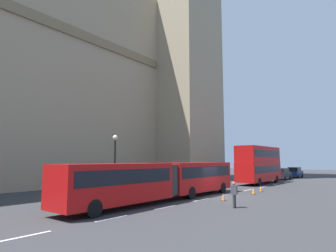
{
  "coord_description": "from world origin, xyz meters",
  "views": [
    {
      "loc": [
        -22.54,
        -12.17,
        3.13
      ],
      "look_at": [
        -0.24,
        5.33,
        6.52
      ],
      "focal_mm": 30.5,
      "sensor_mm": 36.0,
      "label": 1
    }
  ],
  "objects_px": {
    "traffic_cone_west": "(223,197)",
    "traffic_cone_east": "(261,189)",
    "double_decker_bus": "(259,163)",
    "sedan_trailing": "(295,172)",
    "traffic_cone_middle": "(253,191)",
    "street_lamp": "(115,161)",
    "articulated_bus": "(163,178)",
    "sedan_lead": "(282,174)",
    "pedestrian_near_cones": "(234,194)"
  },
  "relations": [
    {
      "from": "traffic_cone_east",
      "to": "articulated_bus",
      "type": "bearing_deg",
      "value": 161.42
    },
    {
      "from": "articulated_bus",
      "to": "pedestrian_near_cones",
      "type": "height_order",
      "value": "articulated_bus"
    },
    {
      "from": "traffic_cone_west",
      "to": "traffic_cone_middle",
      "type": "xyz_separation_m",
      "value": [
        5.61,
        -0.2,
        0.0
      ]
    },
    {
      "from": "street_lamp",
      "to": "articulated_bus",
      "type": "bearing_deg",
      "value": -77.4
    },
    {
      "from": "articulated_bus",
      "to": "sedan_trailing",
      "type": "xyz_separation_m",
      "value": [
        37.52,
        -0.1,
        -0.83
      ]
    },
    {
      "from": "traffic_cone_middle",
      "to": "street_lamp",
      "type": "height_order",
      "value": "street_lamp"
    },
    {
      "from": "sedan_trailing",
      "to": "traffic_cone_middle",
      "type": "distance_m",
      "value": 29.21
    },
    {
      "from": "traffic_cone_west",
      "to": "traffic_cone_middle",
      "type": "height_order",
      "value": "same"
    },
    {
      "from": "articulated_bus",
      "to": "pedestrian_near_cones",
      "type": "xyz_separation_m",
      "value": [
        0.4,
        -5.72,
        -0.83
      ]
    },
    {
      "from": "sedan_trailing",
      "to": "traffic_cone_west",
      "type": "distance_m",
      "value": 34.77
    },
    {
      "from": "sedan_lead",
      "to": "street_lamp",
      "type": "height_order",
      "value": "street_lamp"
    },
    {
      "from": "traffic_cone_east",
      "to": "street_lamp",
      "type": "bearing_deg",
      "value": 145.48
    },
    {
      "from": "traffic_cone_west",
      "to": "street_lamp",
      "type": "relative_size",
      "value": 0.11
    },
    {
      "from": "double_decker_bus",
      "to": "sedan_trailing",
      "type": "xyz_separation_m",
      "value": [
        17.15,
        -0.1,
        -1.8
      ]
    },
    {
      "from": "traffic_cone_middle",
      "to": "traffic_cone_east",
      "type": "bearing_deg",
      "value": 4.04
    },
    {
      "from": "articulated_bus",
      "to": "pedestrian_near_cones",
      "type": "bearing_deg",
      "value": -86.04
    },
    {
      "from": "street_lamp",
      "to": "traffic_cone_middle",
      "type": "bearing_deg",
      "value": -41.04
    },
    {
      "from": "traffic_cone_west",
      "to": "double_decker_bus",
      "type": "bearing_deg",
      "value": 11.7
    },
    {
      "from": "articulated_bus",
      "to": "pedestrian_near_cones",
      "type": "distance_m",
      "value": 5.8
    },
    {
      "from": "pedestrian_near_cones",
      "to": "traffic_cone_middle",
      "type": "bearing_deg",
      "value": 13.22
    },
    {
      "from": "double_decker_bus",
      "to": "traffic_cone_east",
      "type": "xyz_separation_m",
      "value": [
        -9.53,
        -3.65,
        -2.43
      ]
    },
    {
      "from": "traffic_cone_west",
      "to": "traffic_cone_east",
      "type": "distance_m",
      "value": 7.91
    },
    {
      "from": "articulated_bus",
      "to": "traffic_cone_west",
      "type": "bearing_deg",
      "value": -50.89
    },
    {
      "from": "street_lamp",
      "to": "double_decker_bus",
      "type": "bearing_deg",
      "value": -11.9
    },
    {
      "from": "traffic_cone_middle",
      "to": "traffic_cone_east",
      "type": "distance_m",
      "value": 2.3
    },
    {
      "from": "traffic_cone_west",
      "to": "pedestrian_near_cones",
      "type": "relative_size",
      "value": 0.34
    },
    {
      "from": "double_decker_bus",
      "to": "traffic_cone_east",
      "type": "relative_size",
      "value": 17.63
    },
    {
      "from": "double_decker_bus",
      "to": "street_lamp",
      "type": "xyz_separation_m",
      "value": [
        -21.38,
        4.5,
        0.35
      ]
    },
    {
      "from": "sedan_lead",
      "to": "traffic_cone_east",
      "type": "relative_size",
      "value": 7.59
    },
    {
      "from": "double_decker_bus",
      "to": "pedestrian_near_cones",
      "type": "bearing_deg",
      "value": -164.01
    },
    {
      "from": "sedan_trailing",
      "to": "traffic_cone_middle",
      "type": "xyz_separation_m",
      "value": [
        -28.97,
        -3.71,
        -0.63
      ]
    },
    {
      "from": "traffic_cone_west",
      "to": "street_lamp",
      "type": "xyz_separation_m",
      "value": [
        -3.94,
        8.11,
        2.77
      ]
    },
    {
      "from": "double_decker_bus",
      "to": "sedan_trailing",
      "type": "distance_m",
      "value": 17.24
    },
    {
      "from": "street_lamp",
      "to": "traffic_cone_east",
      "type": "bearing_deg",
      "value": -34.52
    },
    {
      "from": "sedan_lead",
      "to": "street_lamp",
      "type": "xyz_separation_m",
      "value": [
        -31.04,
        4.55,
        2.14
      ]
    },
    {
      "from": "traffic_cone_east",
      "to": "pedestrian_near_cones",
      "type": "height_order",
      "value": "pedestrian_near_cones"
    },
    {
      "from": "double_decker_bus",
      "to": "sedan_trailing",
      "type": "height_order",
      "value": "double_decker_bus"
    },
    {
      "from": "street_lamp",
      "to": "traffic_cone_west",
      "type": "bearing_deg",
      "value": -64.09
    },
    {
      "from": "articulated_bus",
      "to": "traffic_cone_east",
      "type": "bearing_deg",
      "value": -18.58
    },
    {
      "from": "sedan_lead",
      "to": "traffic_cone_middle",
      "type": "xyz_separation_m",
      "value": [
        -21.49,
        -3.76,
        -0.63
      ]
    },
    {
      "from": "double_decker_bus",
      "to": "traffic_cone_west",
      "type": "distance_m",
      "value": 17.97
    },
    {
      "from": "street_lamp",
      "to": "pedestrian_near_cones",
      "type": "height_order",
      "value": "street_lamp"
    },
    {
      "from": "articulated_bus",
      "to": "traffic_cone_middle",
      "type": "height_order",
      "value": "articulated_bus"
    },
    {
      "from": "double_decker_bus",
      "to": "articulated_bus",
      "type": "bearing_deg",
      "value": -179.99
    },
    {
      "from": "double_decker_bus",
      "to": "street_lamp",
      "type": "relative_size",
      "value": 1.94
    },
    {
      "from": "sedan_trailing",
      "to": "traffic_cone_middle",
      "type": "relative_size",
      "value": 7.59
    },
    {
      "from": "double_decker_bus",
      "to": "traffic_cone_east",
      "type": "height_order",
      "value": "double_decker_bus"
    },
    {
      "from": "traffic_cone_middle",
      "to": "sedan_lead",
      "type": "bearing_deg",
      "value": 9.93
    },
    {
      "from": "traffic_cone_east",
      "to": "sedan_trailing",
      "type": "bearing_deg",
      "value": 7.57
    },
    {
      "from": "traffic_cone_west",
      "to": "traffic_cone_east",
      "type": "bearing_deg",
      "value": -0.28
    }
  ]
}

